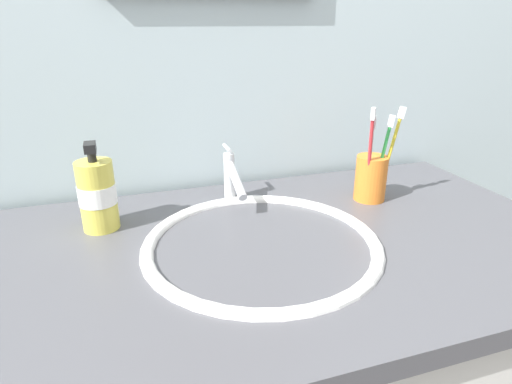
{
  "coord_description": "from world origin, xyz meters",
  "views": [
    {
      "loc": [
        -0.22,
        -0.64,
        1.28
      ],
      "look_at": [
        -0.0,
        0.03,
        1.0
      ],
      "focal_mm": 30.29,
      "sensor_mm": 36.0,
      "label": 1
    }
  ],
  "objects_px": {
    "toothbrush_white": "(370,154)",
    "toothbrush_red": "(370,151)",
    "toothbrush_yellow": "(391,148)",
    "toothbrush_green": "(383,153)",
    "faucet": "(231,177)",
    "soap_dispenser": "(97,194)",
    "toothbrush_cup": "(371,178)"
  },
  "relations": [
    {
      "from": "toothbrush_white",
      "to": "toothbrush_red",
      "type": "xyz_separation_m",
      "value": [
        -0.01,
        -0.01,
        0.01
      ]
    },
    {
      "from": "toothbrush_white",
      "to": "toothbrush_red",
      "type": "distance_m",
      "value": 0.01
    },
    {
      "from": "toothbrush_white",
      "to": "toothbrush_yellow",
      "type": "bearing_deg",
      "value": 4.38
    },
    {
      "from": "toothbrush_green",
      "to": "toothbrush_red",
      "type": "bearing_deg",
      "value": -167.0
    },
    {
      "from": "faucet",
      "to": "toothbrush_red",
      "type": "xyz_separation_m",
      "value": [
        0.27,
        -0.1,
        0.06
      ]
    },
    {
      "from": "toothbrush_green",
      "to": "soap_dispenser",
      "type": "distance_m",
      "value": 0.59
    },
    {
      "from": "toothbrush_white",
      "to": "toothbrush_green",
      "type": "distance_m",
      "value": 0.03
    },
    {
      "from": "toothbrush_white",
      "to": "toothbrush_green",
      "type": "xyz_separation_m",
      "value": [
        0.03,
        0.0,
        -0.0
      ]
    },
    {
      "from": "toothbrush_white",
      "to": "toothbrush_red",
      "type": "height_order",
      "value": "toothbrush_red"
    },
    {
      "from": "toothbrush_cup",
      "to": "toothbrush_white",
      "type": "relative_size",
      "value": 0.53
    },
    {
      "from": "faucet",
      "to": "soap_dispenser",
      "type": "bearing_deg",
      "value": -170.71
    },
    {
      "from": "faucet",
      "to": "toothbrush_yellow",
      "type": "relative_size",
      "value": 0.74
    },
    {
      "from": "toothbrush_cup",
      "to": "toothbrush_yellow",
      "type": "distance_m",
      "value": 0.08
    },
    {
      "from": "faucet",
      "to": "soap_dispenser",
      "type": "xyz_separation_m",
      "value": [
        -0.27,
        -0.04,
        0.01
      ]
    },
    {
      "from": "toothbrush_yellow",
      "to": "toothbrush_red",
      "type": "relative_size",
      "value": 0.98
    },
    {
      "from": "toothbrush_white",
      "to": "toothbrush_green",
      "type": "bearing_deg",
      "value": 3.95
    },
    {
      "from": "faucet",
      "to": "toothbrush_yellow",
      "type": "bearing_deg",
      "value": -15.49
    },
    {
      "from": "toothbrush_red",
      "to": "toothbrush_yellow",
      "type": "bearing_deg",
      "value": 10.37
    },
    {
      "from": "soap_dispenser",
      "to": "toothbrush_white",
      "type": "bearing_deg",
      "value": -5.38
    },
    {
      "from": "toothbrush_white",
      "to": "toothbrush_red",
      "type": "relative_size",
      "value": 0.9
    },
    {
      "from": "toothbrush_yellow",
      "to": "toothbrush_white",
      "type": "relative_size",
      "value": 1.08
    },
    {
      "from": "toothbrush_yellow",
      "to": "toothbrush_red",
      "type": "xyz_separation_m",
      "value": [
        -0.06,
        -0.01,
        0.0
      ]
    },
    {
      "from": "toothbrush_red",
      "to": "soap_dispenser",
      "type": "bearing_deg",
      "value": 173.86
    },
    {
      "from": "toothbrush_green",
      "to": "toothbrush_red",
      "type": "distance_m",
      "value": 0.04
    },
    {
      "from": "toothbrush_cup",
      "to": "toothbrush_green",
      "type": "distance_m",
      "value": 0.06
    },
    {
      "from": "faucet",
      "to": "toothbrush_cup",
      "type": "relative_size",
      "value": 1.5
    },
    {
      "from": "toothbrush_green",
      "to": "soap_dispenser",
      "type": "xyz_separation_m",
      "value": [
        -0.58,
        0.05,
        -0.04
      ]
    },
    {
      "from": "soap_dispenser",
      "to": "toothbrush_red",
      "type": "bearing_deg",
      "value": -6.14
    },
    {
      "from": "toothbrush_red",
      "to": "soap_dispenser",
      "type": "xyz_separation_m",
      "value": [
        -0.54,
        0.06,
        -0.05
      ]
    },
    {
      "from": "toothbrush_cup",
      "to": "toothbrush_red",
      "type": "bearing_deg",
      "value": -135.74
    },
    {
      "from": "toothbrush_yellow",
      "to": "faucet",
      "type": "bearing_deg",
      "value": 164.51
    },
    {
      "from": "toothbrush_yellow",
      "to": "soap_dispenser",
      "type": "height_order",
      "value": "toothbrush_yellow"
    }
  ]
}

